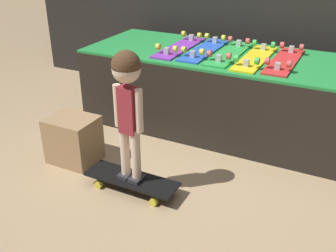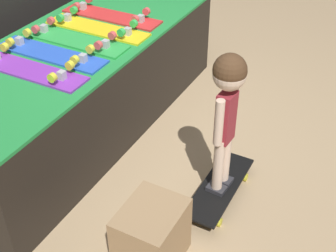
% 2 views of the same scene
% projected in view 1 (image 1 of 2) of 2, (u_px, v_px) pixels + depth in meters
% --- Properties ---
extents(ground_plane, '(16.00, 16.00, 0.00)m').
position_uv_depth(ground_plane, '(199.00, 157.00, 3.08)').
color(ground_plane, tan).
extents(display_rack, '(2.44, 0.91, 0.67)m').
position_uv_depth(display_rack, '(227.00, 92.00, 3.40)').
color(display_rack, black).
rests_on(display_rack, ground_plane).
extents(skateboard_purple_on_rack, '(0.19, 0.76, 0.09)m').
position_uv_depth(skateboard_purple_on_rack, '(180.00, 46.00, 3.42)').
color(skateboard_purple_on_rack, purple).
rests_on(skateboard_purple_on_rack, display_rack).
extents(skateboard_blue_on_rack, '(0.19, 0.76, 0.09)m').
position_uv_depth(skateboard_blue_on_rack, '(205.00, 49.00, 3.34)').
color(skateboard_blue_on_rack, blue).
rests_on(skateboard_blue_on_rack, display_rack).
extents(skateboard_green_on_rack, '(0.19, 0.76, 0.09)m').
position_uv_depth(skateboard_green_on_rack, '(229.00, 53.00, 3.24)').
color(skateboard_green_on_rack, green).
rests_on(skateboard_green_on_rack, display_rack).
extents(skateboard_yellow_on_rack, '(0.19, 0.76, 0.09)m').
position_uv_depth(skateboard_yellow_on_rack, '(255.00, 57.00, 3.13)').
color(skateboard_yellow_on_rack, yellow).
rests_on(skateboard_yellow_on_rack, display_rack).
extents(skateboard_red_on_rack, '(0.19, 0.76, 0.09)m').
position_uv_depth(skateboard_red_on_rack, '(285.00, 60.00, 3.07)').
color(skateboard_red_on_rack, red).
rests_on(skateboard_red_on_rack, display_rack).
extents(skateboard_on_floor, '(0.65, 0.21, 0.09)m').
position_uv_depth(skateboard_on_floor, '(132.00, 180.00, 2.67)').
color(skateboard_on_floor, black).
rests_on(skateboard_on_floor, ground_plane).
extents(child, '(0.21, 0.18, 0.88)m').
position_uv_depth(child, '(127.00, 93.00, 2.38)').
color(child, '#2D2D33').
rests_on(child, skateboard_on_floor).
extents(storage_box, '(0.35, 0.29, 0.35)m').
position_uv_depth(storage_box, '(73.00, 140.00, 2.97)').
color(storage_box, '#A37F56').
rests_on(storage_box, ground_plane).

